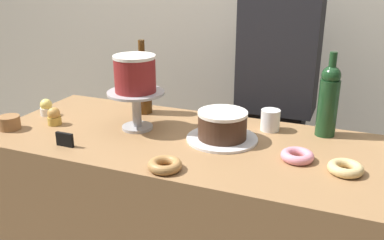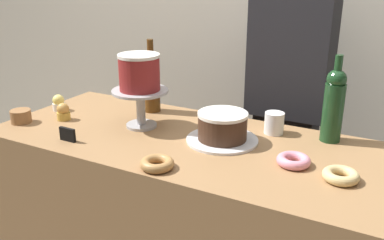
# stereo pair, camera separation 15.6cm
# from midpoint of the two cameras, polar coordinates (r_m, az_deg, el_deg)

# --- Properties ---
(back_wall) EXTENTS (6.00, 0.05, 2.60)m
(back_wall) POSITION_cam_midpoint_polar(r_m,az_deg,el_deg) (2.32, 12.96, 14.50)
(back_wall) COLOR beige
(back_wall) RESTS_ON ground_plane
(display_counter) EXTENTS (1.58, 0.65, 0.89)m
(display_counter) POSITION_cam_midpoint_polar(r_m,az_deg,el_deg) (1.81, 2.57, -15.87)
(display_counter) COLOR #997047
(display_counter) RESTS_ON ground_plane
(cake_stand_pedestal) EXTENTS (0.23, 0.23, 0.16)m
(cake_stand_pedestal) POSITION_cam_midpoint_polar(r_m,az_deg,el_deg) (1.69, -4.39, 2.43)
(cake_stand_pedestal) COLOR #B2B2B7
(cake_stand_pedestal) RESTS_ON display_counter
(white_layer_cake) EXTENTS (0.16, 0.16, 0.14)m
(white_layer_cake) POSITION_cam_midpoint_polar(r_m,az_deg,el_deg) (1.66, -4.50, 6.46)
(white_layer_cake) COLOR maroon
(white_layer_cake) RESTS_ON cake_stand_pedestal
(silver_serving_platter) EXTENTS (0.27, 0.27, 0.01)m
(silver_serving_platter) POSITION_cam_midpoint_polar(r_m,az_deg,el_deg) (1.59, 6.93, -2.74)
(silver_serving_platter) COLOR white
(silver_serving_platter) RESTS_ON display_counter
(chocolate_round_cake) EXTENTS (0.19, 0.19, 0.10)m
(chocolate_round_cake) POSITION_cam_midpoint_polar(r_m,az_deg,el_deg) (1.56, 7.02, -0.83)
(chocolate_round_cake) COLOR #3D2619
(chocolate_round_cake) RESTS_ON silver_serving_platter
(wine_bottle_amber) EXTENTS (0.08, 0.08, 0.33)m
(wine_bottle_amber) POSITION_cam_midpoint_polar(r_m,az_deg,el_deg) (1.87, -3.18, 5.41)
(wine_bottle_amber) COLOR #5B3814
(wine_bottle_amber) RESTS_ON display_counter
(wine_bottle_green) EXTENTS (0.08, 0.08, 0.33)m
(wine_bottle_green) POSITION_cam_midpoint_polar(r_m,az_deg,el_deg) (1.64, 21.31, 2.00)
(wine_bottle_green) COLOR #193D1E
(wine_bottle_green) RESTS_ON display_counter
(cupcake_lemon) EXTENTS (0.06, 0.06, 0.07)m
(cupcake_lemon) POSITION_cam_midpoint_polar(r_m,az_deg,el_deg) (1.98, -15.54, 2.20)
(cupcake_lemon) COLOR white
(cupcake_lemon) RESTS_ON display_counter
(cupcake_caramel) EXTENTS (0.06, 0.06, 0.07)m
(cupcake_caramel) POSITION_cam_midpoint_polar(r_m,az_deg,el_deg) (1.85, -14.80, 1.02)
(cupcake_caramel) COLOR gold
(cupcake_caramel) RESTS_ON display_counter
(donut_glazed) EXTENTS (0.11, 0.11, 0.03)m
(donut_glazed) POSITION_cam_midpoint_polar(r_m,az_deg,el_deg) (1.39, 22.64, -7.06)
(donut_glazed) COLOR #E0C17F
(donut_glazed) RESTS_ON display_counter
(donut_pink) EXTENTS (0.11, 0.11, 0.03)m
(donut_pink) POSITION_cam_midpoint_polar(r_m,az_deg,el_deg) (1.44, 16.68, -5.37)
(donut_pink) COLOR pink
(donut_pink) RESTS_ON display_counter
(donut_maple) EXTENTS (0.11, 0.11, 0.03)m
(donut_maple) POSITION_cam_midpoint_polar(r_m,az_deg,el_deg) (1.36, -1.49, -6.02)
(donut_maple) COLOR #B27F47
(donut_maple) RESTS_ON display_counter
(cookie_stack) EXTENTS (0.08, 0.08, 0.05)m
(cookie_stack) POSITION_cam_midpoint_polar(r_m,az_deg,el_deg) (1.87, -20.05, 0.43)
(cookie_stack) COLOR olive
(cookie_stack) RESTS_ON display_counter
(price_sign_chalkboard) EXTENTS (0.07, 0.01, 0.05)m
(price_sign_chalkboard) POSITION_cam_midpoint_polar(r_m,az_deg,el_deg) (1.61, -13.94, -1.98)
(price_sign_chalkboard) COLOR black
(price_sign_chalkboard) RESTS_ON display_counter
(coffee_cup_ceramic) EXTENTS (0.08, 0.08, 0.08)m
(coffee_cup_ceramic) POSITION_cam_midpoint_polar(r_m,az_deg,el_deg) (1.68, 13.72, -0.45)
(coffee_cup_ceramic) COLOR white
(coffee_cup_ceramic) RESTS_ON display_counter
(barista_figure) EXTENTS (0.36, 0.22, 1.60)m
(barista_figure) POSITION_cam_midpoint_polar(r_m,az_deg,el_deg) (2.07, 14.88, 0.64)
(barista_figure) COLOR black
(barista_figure) RESTS_ON ground_plane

